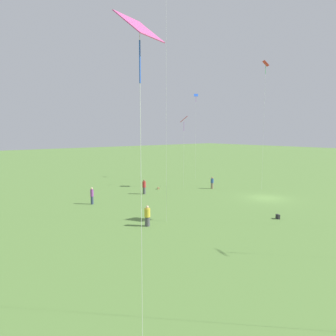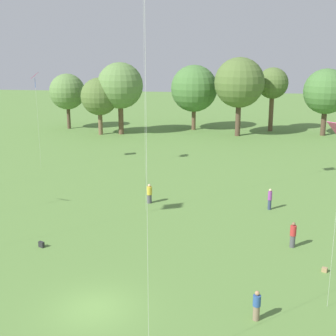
{
  "view_description": "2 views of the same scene",
  "coord_description": "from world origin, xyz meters",
  "px_view_note": "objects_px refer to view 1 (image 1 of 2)",
  "views": [
    {
      "loc": [
        -21.19,
        32.76,
        7.79
      ],
      "look_at": [
        3.47,
        12.0,
        4.11
      ],
      "focal_mm": 35.0,
      "sensor_mm": 36.0,
      "label": 1
    },
    {
      "loc": [
        6.79,
        -21.07,
        13.28
      ],
      "look_at": [
        2.12,
        13.08,
        4.31
      ],
      "focal_mm": 50.0,
      "sensor_mm": 36.0,
      "label": 2
    }
  ],
  "objects_px": {
    "kite_3": "(266,70)",
    "kite_6": "(140,41)",
    "person_2": "(92,196)",
    "picnic_bag_0": "(278,217)",
    "kite_1": "(184,120)",
    "picnic_bag_1": "(158,188)",
    "person_1": "(212,183)",
    "person_4": "(147,216)",
    "kite_7": "(196,102)",
    "person_0": "(144,187)"
  },
  "relations": [
    {
      "from": "kite_1",
      "to": "picnic_bag_0",
      "type": "distance_m",
      "value": 20.69
    },
    {
      "from": "person_2",
      "to": "picnic_bag_0",
      "type": "distance_m",
      "value": 18.81
    },
    {
      "from": "person_1",
      "to": "person_2",
      "type": "relative_size",
      "value": 0.88
    },
    {
      "from": "kite_7",
      "to": "picnic_bag_0",
      "type": "xyz_separation_m",
      "value": [
        -22.31,
        11.86,
        -12.2
      ]
    },
    {
      "from": "kite_1",
      "to": "picnic_bag_1",
      "type": "relative_size",
      "value": 25.02
    },
    {
      "from": "kite_3",
      "to": "kite_7",
      "type": "relative_size",
      "value": 1.22
    },
    {
      "from": "person_0",
      "to": "kite_7",
      "type": "distance_m",
      "value": 19.04
    },
    {
      "from": "person_0",
      "to": "person_1",
      "type": "bearing_deg",
      "value": -132.98
    },
    {
      "from": "kite_1",
      "to": "kite_3",
      "type": "distance_m",
      "value": 12.34
    },
    {
      "from": "picnic_bag_0",
      "to": "kite_7",
      "type": "bearing_deg",
      "value": -27.98
    },
    {
      "from": "person_2",
      "to": "picnic_bag_0",
      "type": "bearing_deg",
      "value": 11.85
    },
    {
      "from": "person_2",
      "to": "person_4",
      "type": "height_order",
      "value": "person_2"
    },
    {
      "from": "person_0",
      "to": "picnic_bag_1",
      "type": "height_order",
      "value": "person_0"
    },
    {
      "from": "kite_7",
      "to": "picnic_bag_1",
      "type": "bearing_deg",
      "value": -70.74
    },
    {
      "from": "kite_1",
      "to": "picnic_bag_0",
      "type": "bearing_deg",
      "value": 75.6
    },
    {
      "from": "person_2",
      "to": "kite_6",
      "type": "distance_m",
      "value": 28.6
    },
    {
      "from": "person_2",
      "to": "kite_7",
      "type": "height_order",
      "value": "kite_7"
    },
    {
      "from": "kite_3",
      "to": "person_2",
      "type": "bearing_deg",
      "value": 155.89
    },
    {
      "from": "kite_3",
      "to": "kite_6",
      "type": "distance_m",
      "value": 37.85
    },
    {
      "from": "kite_1",
      "to": "kite_6",
      "type": "bearing_deg",
      "value": 47.2
    },
    {
      "from": "kite_3",
      "to": "kite_6",
      "type": "relative_size",
      "value": 1.58
    },
    {
      "from": "person_1",
      "to": "picnic_bag_1",
      "type": "xyz_separation_m",
      "value": [
        4.37,
        5.81,
        -0.65
      ]
    },
    {
      "from": "kite_3",
      "to": "kite_6",
      "type": "bearing_deg",
      "value": -158.16
    },
    {
      "from": "person_2",
      "to": "kite_1",
      "type": "xyz_separation_m",
      "value": [
        1.93,
        -15.06,
        8.28
      ]
    },
    {
      "from": "kite_1",
      "to": "kite_6",
      "type": "xyz_separation_m",
      "value": [
        -26.67,
        26.2,
        0.74
      ]
    },
    {
      "from": "person_1",
      "to": "kite_6",
      "type": "distance_m",
      "value": 37.27
    },
    {
      "from": "kite_6",
      "to": "person_2",
      "type": "bearing_deg",
      "value": 93.11
    },
    {
      "from": "kite_7",
      "to": "picnic_bag_0",
      "type": "distance_m",
      "value": 28.06
    },
    {
      "from": "person_2",
      "to": "picnic_bag_0",
      "type": "height_order",
      "value": "person_2"
    },
    {
      "from": "kite_6",
      "to": "kite_7",
      "type": "height_order",
      "value": "kite_7"
    },
    {
      "from": "person_1",
      "to": "picnic_bag_0",
      "type": "distance_m",
      "value": 15.74
    },
    {
      "from": "picnic_bag_1",
      "to": "picnic_bag_0",
      "type": "bearing_deg",
      "value": 176.58
    },
    {
      "from": "person_0",
      "to": "picnic_bag_1",
      "type": "xyz_separation_m",
      "value": [
        1.52,
        -3.44,
        -0.76
      ]
    },
    {
      "from": "picnic_bag_0",
      "to": "picnic_bag_1",
      "type": "bearing_deg",
      "value": -3.42
    },
    {
      "from": "person_2",
      "to": "picnic_bag_1",
      "type": "bearing_deg",
      "value": 82.93
    },
    {
      "from": "kite_1",
      "to": "picnic_bag_1",
      "type": "bearing_deg",
      "value": -6.54
    },
    {
      "from": "person_0",
      "to": "kite_7",
      "type": "bearing_deg",
      "value": -95.23
    },
    {
      "from": "kite_1",
      "to": "picnic_bag_1",
      "type": "distance_m",
      "value": 9.95
    },
    {
      "from": "kite_7",
      "to": "picnic_bag_1",
      "type": "distance_m",
      "value": 16.75
    },
    {
      "from": "picnic_bag_0",
      "to": "picnic_bag_1",
      "type": "height_order",
      "value": "picnic_bag_0"
    },
    {
      "from": "person_4",
      "to": "kite_1",
      "type": "distance_m",
      "value": 21.34
    },
    {
      "from": "person_1",
      "to": "picnic_bag_1",
      "type": "bearing_deg",
      "value": -62.76
    },
    {
      "from": "person_0",
      "to": "kite_6",
      "type": "distance_m",
      "value": 33.08
    },
    {
      "from": "kite_7",
      "to": "person_2",
      "type": "bearing_deg",
      "value": -74.07
    },
    {
      "from": "person_1",
      "to": "person_4",
      "type": "relative_size",
      "value": 0.93
    },
    {
      "from": "kite_3",
      "to": "kite_7",
      "type": "distance_m",
      "value": 13.17
    },
    {
      "from": "picnic_bag_0",
      "to": "person_0",
      "type": "bearing_deg",
      "value": 7.83
    },
    {
      "from": "kite_7",
      "to": "picnic_bag_1",
      "type": "height_order",
      "value": "kite_7"
    },
    {
      "from": "person_1",
      "to": "kite_6",
      "type": "height_order",
      "value": "kite_6"
    },
    {
      "from": "person_1",
      "to": "picnic_bag_0",
      "type": "bearing_deg",
      "value": 38.11
    }
  ]
}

